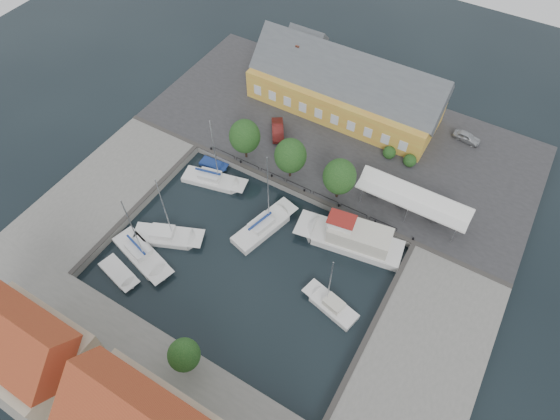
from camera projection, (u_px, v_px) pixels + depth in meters
name	position (u px, v px, depth m)	size (l,w,h in m)	color
ground	(255.00, 251.00, 56.87)	(140.00, 140.00, 0.00)	black
north_quay	(339.00, 135.00, 68.48)	(56.00, 26.00, 1.00)	#2D2D30
west_quay	(107.00, 189.00, 62.23)	(12.00, 24.00, 1.00)	slate
east_quay	(423.00, 354.00, 48.63)	(12.00, 24.00, 1.00)	slate
south_bank	(139.00, 406.00, 45.51)	(56.00, 14.00, 1.00)	slate
quay_edge_fittings	(275.00, 219.00, 58.50)	(56.00, 24.72, 0.40)	#383533
warehouse	(342.00, 87.00, 68.96)	(28.56, 14.00, 9.55)	gold
tent_canopy	(414.00, 198.00, 57.18)	(14.00, 4.00, 2.83)	white
quay_trees	(290.00, 156.00, 59.87)	(18.20, 4.20, 6.30)	black
car_silver	(467.00, 137.00, 66.54)	(1.58, 3.92, 1.34)	#B0B3B8
car_red	(278.00, 130.00, 67.30)	(1.63, 4.68, 1.54)	maroon
center_sailboat	(264.00, 227.00, 58.62)	(5.04, 9.65, 12.80)	white
trawler	(353.00, 239.00, 56.75)	(13.80, 5.96, 5.00)	white
east_boat_b	(331.00, 306.00, 52.19)	(7.01, 3.70, 9.46)	white
west_boat_a	(213.00, 181.00, 63.40)	(9.23, 4.48, 11.83)	white
west_boat_c	(167.00, 237.00, 57.83)	(9.12, 5.98, 11.84)	white
west_boat_d	(142.00, 255.00, 56.21)	(9.58, 5.10, 12.30)	white
launch_sw	(119.00, 274.00, 54.87)	(5.96, 3.36, 0.98)	white
launch_nw	(214.00, 165.00, 65.38)	(4.18, 1.95, 0.88)	navy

